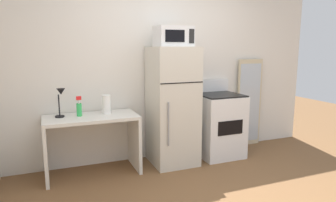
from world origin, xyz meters
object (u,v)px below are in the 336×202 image
Objects in this scene: oven_range at (219,125)px; leaning_mirror at (249,103)px; desk_lamp at (61,98)px; spray_bottle at (79,108)px; refrigerator at (173,106)px; paper_towel_roll at (107,104)px; desk at (92,134)px; microwave at (173,36)px.

oven_range is 0.79m from leaning_mirror.
desk_lamp is 0.25m from spray_bottle.
spray_bottle is 1.22m from refrigerator.
refrigerator is at bearing -3.45° from desk_lamp.
paper_towel_roll is at bearing 174.34° from refrigerator.
leaning_mirror is (0.71, 0.26, 0.23)m from oven_range.
desk_lamp is 0.25× the size of leaning_mirror.
oven_range is at bearing -2.77° from paper_towel_roll.
desk_lamp reaches higher than paper_towel_roll.
desk_lamp is at bearing 169.58° from desk.
microwave is (0.00, -0.02, 0.93)m from refrigerator.
oven_range is at bearing -1.72° from spray_bottle.
desk_lamp is 2.90m from leaning_mirror.
spray_bottle reaches higher than desk.
leaning_mirror reaches higher than desk_lamp.
paper_towel_roll is 0.15× the size of refrigerator.
oven_range is 0.79× the size of leaning_mirror.
spray_bottle is (0.21, -0.02, -0.14)m from desk_lamp.
refrigerator is 1.45× the size of oven_range.
microwave reaches higher than desk_lamp.
microwave is 1.46m from oven_range.
leaning_mirror is (1.45, 0.28, -1.03)m from microwave.
paper_towel_roll is at bearing 0.11° from desk_lamp.
desk_lamp is at bearing 174.89° from spray_bottle.
refrigerator is (1.22, -0.07, -0.05)m from spray_bottle.
desk_lamp is 1.47× the size of paper_towel_roll.
spray_bottle is at bearing 178.28° from oven_range.
spray_bottle is 1.04× the size of paper_towel_roll.
oven_range is (1.96, -0.06, -0.38)m from spray_bottle.
paper_towel_roll is (0.21, 0.06, 0.35)m from desk.
spray_bottle is (-0.13, 0.04, 0.33)m from desk.
desk_lamp is at bearing -176.46° from leaning_mirror.
oven_range is at bearing -160.25° from leaning_mirror.
refrigerator reaches higher than oven_range.
spray_bottle is 1.50m from microwave.
desk is at bearing -10.42° from desk_lamp.
desk_lamp is at bearing 177.96° from oven_range.
desk is 0.58m from desk_lamp.
microwave reaches higher than desk.
spray_bottle is at bearing 161.67° from desk.
desk_lamp is 0.22× the size of refrigerator.
desk_lamp is 2.23m from oven_range.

